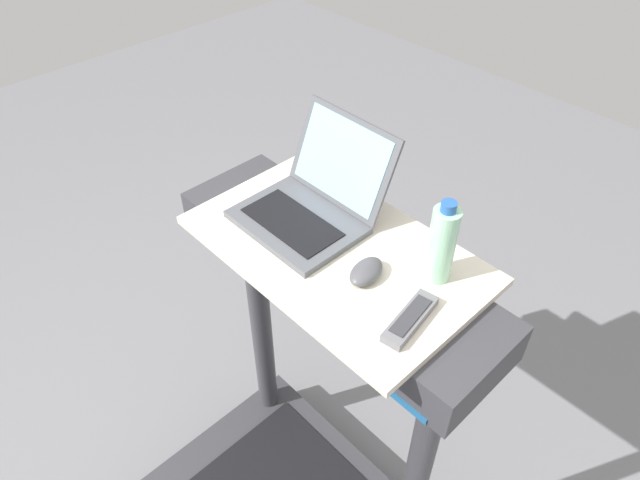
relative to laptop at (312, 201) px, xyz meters
name	(u,v)px	position (x,y,z in m)	size (l,w,h in m)	color
desk_board	(335,249)	(0.12, -0.04, -0.06)	(0.70, 0.43, 0.02)	beige
laptop	(312,201)	(0.00, 0.00, 0.00)	(0.30, 0.31, 0.23)	#515459
computer_mouse	(366,272)	(0.24, -0.06, -0.03)	(0.06, 0.10, 0.03)	#4C4C51
water_bottle	(442,244)	(0.34, 0.06, 0.05)	(0.06, 0.06, 0.21)	#9EDBB2
tv_remote	(410,319)	(0.39, -0.09, -0.04)	(0.07, 0.17, 0.02)	slate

